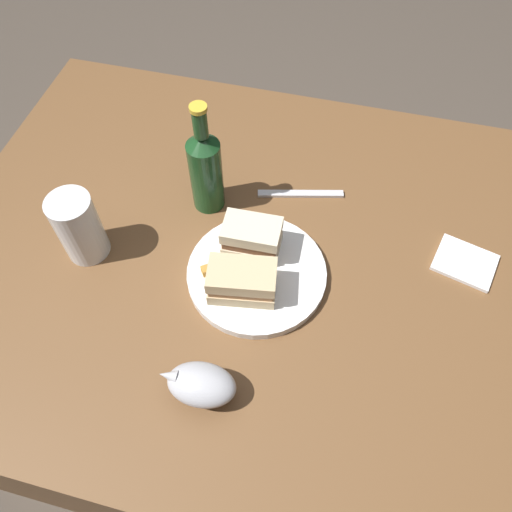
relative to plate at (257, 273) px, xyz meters
name	(u,v)px	position (x,y,z in m)	size (l,w,h in m)	color
ground_plane	(256,380)	(0.01, -0.05, -0.73)	(6.00, 6.00, 0.00)	#4C4238
dining_table	(255,332)	(0.01, -0.05, -0.37)	(1.25, 0.96, 0.72)	brown
plate	(257,273)	(0.00, 0.00, 0.00)	(0.26, 0.26, 0.02)	white
sandwich_half_left	(251,239)	(0.02, -0.05, 0.04)	(0.11, 0.07, 0.07)	beige
sandwich_half_right	(240,281)	(0.02, 0.05, 0.04)	(0.13, 0.09, 0.07)	#CCB284
potato_wedge_front	(238,279)	(0.03, 0.03, 0.02)	(0.05, 0.02, 0.02)	gold
potato_wedge_middle	(212,268)	(0.08, 0.02, 0.02)	(0.04, 0.02, 0.02)	#B77F33
potato_wedge_back	(229,279)	(0.04, 0.04, 0.02)	(0.05, 0.02, 0.02)	gold
pint_glass	(81,230)	(0.33, 0.02, 0.05)	(0.08, 0.08, 0.14)	white
gravy_boat	(201,384)	(0.03, 0.24, 0.03)	(0.13, 0.08, 0.07)	#B7B7BC
cider_bottle	(205,169)	(0.14, -0.15, 0.09)	(0.06, 0.06, 0.25)	#19421E
napkin	(465,262)	(-0.38, -0.12, 0.00)	(0.11, 0.09, 0.01)	white
fork	(301,194)	(-0.04, -0.22, -0.01)	(0.18, 0.02, 0.01)	silver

